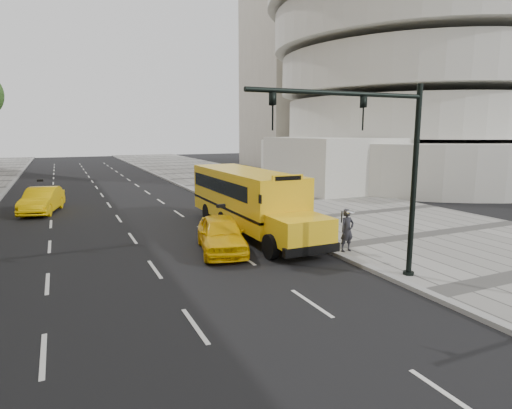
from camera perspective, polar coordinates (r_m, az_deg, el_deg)
name	(u,v)px	position (r m, az deg, el deg)	size (l,w,h in m)	color
ground	(154,236)	(20.96, -13.43, -4.12)	(140.00, 140.00, 0.00)	black
sidewalk_museum	(358,214)	(25.99, 13.45, -1.27)	(12.00, 140.00, 0.15)	gray
curb_museum	(267,223)	(22.83, 1.49, -2.52)	(0.30, 140.00, 0.15)	gray
guggenheim	(384,51)	(51.60, 16.75, 19.02)	(33.20, 42.20, 35.00)	silver
school_bus	(247,196)	(21.23, -1.23, 1.19)	(2.96, 11.56, 3.19)	yellow
taxi_near	(221,234)	(17.70, -4.65, -3.95)	(1.76, 4.37, 1.49)	#FFC405
taxi_far	(42,200)	(29.13, -26.65, 0.51)	(1.63, 4.67, 1.54)	#FFC405
pedestrian	(347,230)	(17.52, 12.05, -3.38)	(0.63, 0.41, 1.73)	black
traffic_signal	(381,159)	(13.83, 16.37, 5.89)	(6.18, 0.36, 6.40)	black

